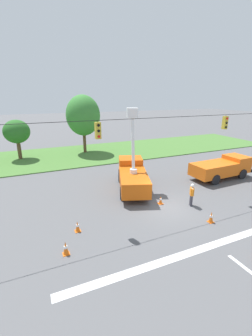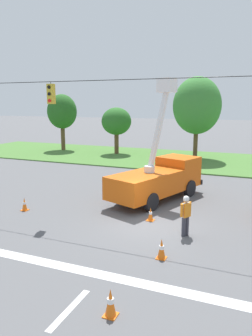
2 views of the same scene
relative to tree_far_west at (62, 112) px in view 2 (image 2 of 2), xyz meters
name	(u,v)px [view 2 (image 2 of 2)]	position (x,y,z in m)	size (l,w,h in m)	color
ground_plane	(148,225)	(17.13, -19.24, -4.54)	(200.00, 200.00, 0.00)	#565659
grass_verge	(208,161)	(17.13, -1.24, -4.49)	(56.00, 12.00, 0.10)	#477533
lane_markings	(79,299)	(17.13, -25.57, -4.54)	(17.60, 15.25, 0.01)	silver
signal_gantry	(149,134)	(17.10, -19.24, -0.30)	(26.20, 0.33, 7.20)	slate
tree_far_west	(62,112)	(0.00, 0.00, 0.00)	(3.43, 3.43, 6.57)	brown
tree_west	(116,122)	(7.10, -0.33, -0.95)	(3.21, 3.31, 5.10)	brown
tree_centre	(197,106)	(15.70, -0.27, 0.76)	(4.67, 4.98, 8.11)	brown
utility_truck_bucket_lift	(159,176)	(16.34, -14.98, -3.18)	(4.40, 7.00, 6.98)	#D6560F
road_worker	(186,213)	(18.96, -19.77, -3.54)	(0.40, 0.59, 1.77)	#383842
traffic_cone_foreground_left	(24,204)	(10.39, -19.69, -4.20)	(0.36, 0.36, 0.70)	orange
traffic_cone_mid_left	(162,249)	(18.62, -22.20, -4.17)	(0.36, 0.36, 0.76)	orange
traffic_cone_near_bucket	(151,214)	(17.03, -18.60, -4.22)	(0.36, 0.36, 0.67)	orange
traffic_cone_lane_edge_b	(110,302)	(18.30, -25.90, -4.15)	(0.36, 0.36, 0.79)	orange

